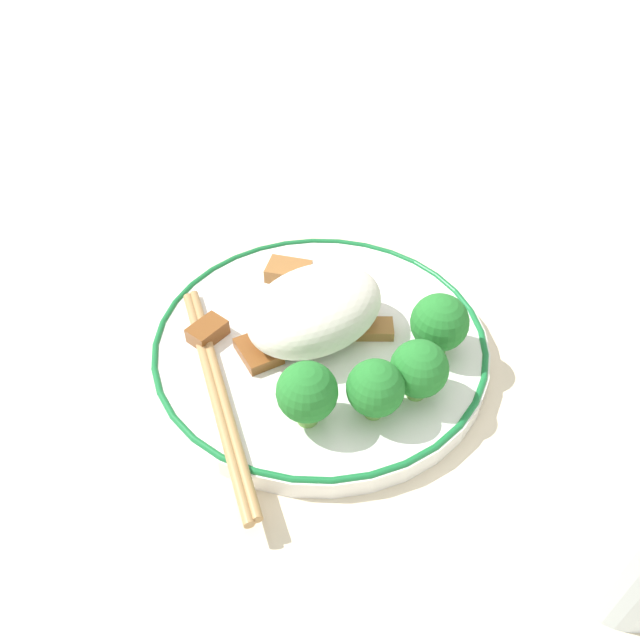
% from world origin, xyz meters
% --- Properties ---
extents(ground_plane, '(3.00, 3.00, 0.00)m').
position_xyz_m(ground_plane, '(0.00, 0.00, 0.00)').
color(ground_plane, beige).
extents(plate, '(0.27, 0.27, 0.02)m').
position_xyz_m(plate, '(0.00, 0.00, 0.01)').
color(plate, white).
rests_on(plate, ground_plane).
extents(rice_mound, '(0.11, 0.08, 0.05)m').
position_xyz_m(rice_mound, '(0.00, 0.01, 0.04)').
color(rice_mound, white).
rests_on(rice_mound, plate).
extents(broccoli_back_left, '(0.04, 0.04, 0.05)m').
position_xyz_m(broccoli_back_left, '(-0.06, -0.06, 0.04)').
color(broccoli_back_left, '#72AD4C').
rests_on(broccoli_back_left, plate).
extents(broccoli_back_center, '(0.04, 0.04, 0.05)m').
position_xyz_m(broccoli_back_center, '(-0.02, -0.08, 0.04)').
color(broccoli_back_center, '#72AD4C').
rests_on(broccoli_back_center, plate).
extents(broccoli_back_right, '(0.04, 0.04, 0.05)m').
position_xyz_m(broccoli_back_right, '(0.02, -0.09, 0.04)').
color(broccoli_back_right, '#72AD4C').
rests_on(broccoli_back_right, plate).
extents(broccoli_mid_left, '(0.04, 0.04, 0.05)m').
position_xyz_m(broccoli_mid_left, '(0.06, -0.06, 0.04)').
color(broccoli_mid_left, '#72AD4C').
rests_on(broccoli_mid_left, plate).
extents(meat_near_front, '(0.03, 0.04, 0.01)m').
position_xyz_m(meat_near_front, '(-0.05, 0.01, 0.02)').
color(meat_near_front, brown).
rests_on(meat_near_front, plate).
extents(meat_near_left, '(0.04, 0.04, 0.01)m').
position_xyz_m(meat_near_left, '(0.04, -0.02, 0.02)').
color(meat_near_left, '#9E6633').
rests_on(meat_near_left, plate).
extents(meat_near_right, '(0.04, 0.05, 0.01)m').
position_xyz_m(meat_near_right, '(0.02, 0.08, 0.02)').
color(meat_near_right, '#9E6633').
rests_on(meat_near_right, plate).
extents(meat_near_back, '(0.03, 0.03, 0.01)m').
position_xyz_m(meat_near_back, '(-0.07, 0.05, 0.02)').
color(meat_near_back, brown).
rests_on(meat_near_back, plate).
extents(chopsticks, '(0.08, 0.21, 0.01)m').
position_xyz_m(chopsticks, '(-0.09, -0.00, 0.02)').
color(chopsticks, '#AD8451').
rests_on(chopsticks, plate).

